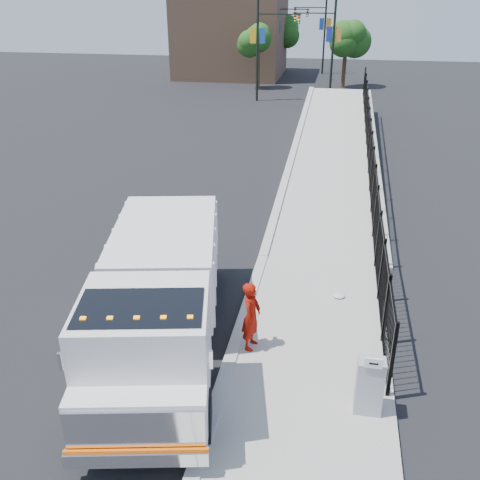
# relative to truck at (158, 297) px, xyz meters

# --- Properties ---
(ground) EXTENTS (120.00, 120.00, 0.00)m
(ground) POSITION_rel_truck_xyz_m (1.72, 1.26, -1.54)
(ground) COLOR black
(ground) RESTS_ON ground
(sidewalk) EXTENTS (3.55, 12.00, 0.12)m
(sidewalk) POSITION_rel_truck_xyz_m (3.65, -0.74, -1.48)
(sidewalk) COLOR #9E998E
(sidewalk) RESTS_ON ground
(curb) EXTENTS (0.30, 12.00, 0.16)m
(curb) POSITION_rel_truck_xyz_m (1.72, -0.74, -1.46)
(curb) COLOR #ADAAA3
(curb) RESTS_ON ground
(ramp) EXTENTS (3.95, 24.06, 3.19)m
(ramp) POSITION_rel_truck_xyz_m (3.85, 17.26, -1.54)
(ramp) COLOR #9E998E
(ramp) RESTS_ON ground
(iron_fence) EXTENTS (0.10, 28.00, 1.80)m
(iron_fence) POSITION_rel_truck_xyz_m (5.27, 13.26, -0.64)
(iron_fence) COLOR black
(iron_fence) RESTS_ON ground
(truck) EXTENTS (4.12, 8.34, 2.74)m
(truck) POSITION_rel_truck_xyz_m (0.00, 0.00, 0.00)
(truck) COLOR black
(truck) RESTS_ON ground
(worker) EXTENTS (0.52, 0.70, 1.74)m
(worker) POSITION_rel_truck_xyz_m (2.12, 0.42, -0.55)
(worker) COLOR #8F0E04
(worker) RESTS_ON sidewalk
(utility_cabinet) EXTENTS (0.55, 0.40, 1.25)m
(utility_cabinet) POSITION_rel_truck_xyz_m (4.82, -1.28, -0.80)
(utility_cabinet) COLOR gray
(utility_cabinet) RESTS_ON sidewalk
(arrow_sign) EXTENTS (0.35, 0.04, 0.22)m
(arrow_sign) POSITION_rel_truck_xyz_m (4.82, -1.50, -0.06)
(arrow_sign) COLOR white
(arrow_sign) RESTS_ON utility_cabinet
(debris) EXTENTS (0.35, 0.35, 0.09)m
(debris) POSITION_rel_truck_xyz_m (4.18, 3.15, -1.38)
(debris) COLOR silver
(debris) RESTS_ON sidewalk
(light_pole_0) EXTENTS (3.77, 0.22, 8.00)m
(light_pole_0) POSITION_rel_truck_xyz_m (-2.39, 32.22, 2.82)
(light_pole_0) COLOR black
(light_pole_0) RESTS_ON ground
(light_pole_1) EXTENTS (3.78, 0.22, 8.00)m
(light_pole_1) POSITION_rel_truck_xyz_m (2.60, 34.57, 2.82)
(light_pole_1) COLOR black
(light_pole_1) RESTS_ON ground
(light_pole_2) EXTENTS (3.77, 0.22, 8.00)m
(light_pole_2) POSITION_rel_truck_xyz_m (-2.50, 43.05, 2.82)
(light_pole_2) COLOR black
(light_pole_2) RESTS_ON ground
(light_pole_3) EXTENTS (3.78, 0.22, 8.00)m
(light_pole_3) POSITION_rel_truck_xyz_m (1.41, 47.90, 2.82)
(light_pole_3) COLOR black
(light_pole_3) RESTS_ON ground
(tree_0) EXTENTS (2.37, 2.37, 5.18)m
(tree_0) POSITION_rel_truck_xyz_m (-3.43, 37.41, 2.39)
(tree_0) COLOR #382314
(tree_0) RESTS_ON ground
(tree_1) EXTENTS (2.54, 2.54, 5.27)m
(tree_1) POSITION_rel_truck_xyz_m (3.90, 39.88, 2.40)
(tree_1) COLOR #382314
(tree_1) RESTS_ON ground
(tree_2) EXTENTS (2.93, 2.93, 5.46)m
(tree_2) POSITION_rel_truck_xyz_m (-2.45, 48.97, 2.42)
(tree_2) COLOR #382314
(tree_2) RESTS_ON ground
(building) EXTENTS (10.00, 10.00, 8.00)m
(building) POSITION_rel_truck_xyz_m (-7.28, 45.26, 2.46)
(building) COLOR #8C664C
(building) RESTS_ON ground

